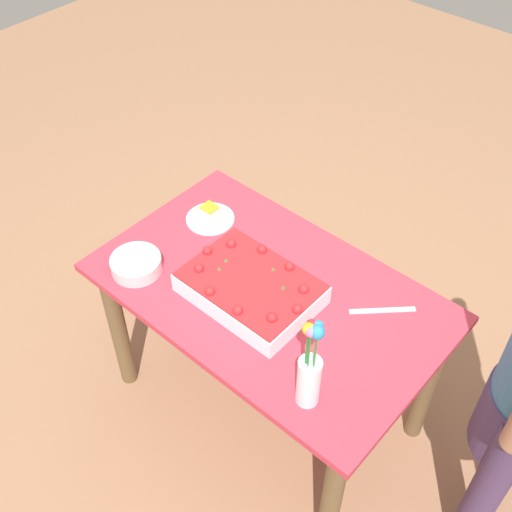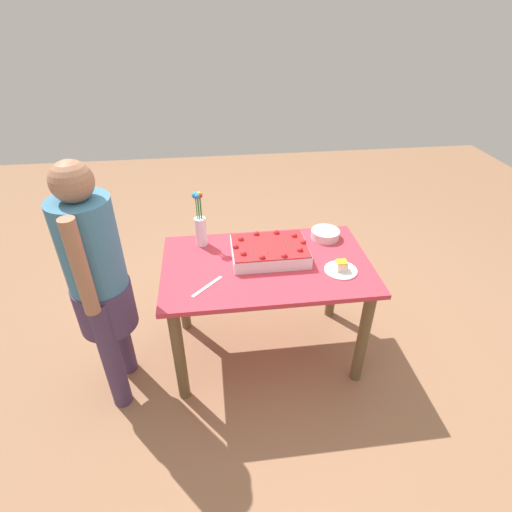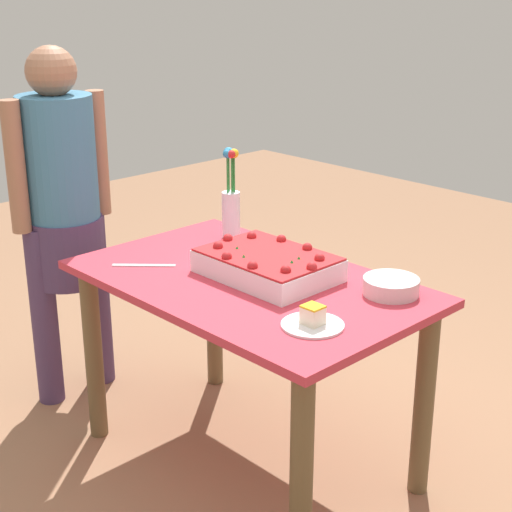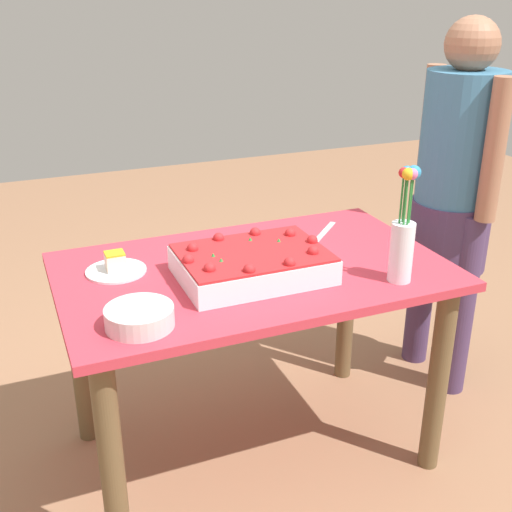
{
  "view_description": "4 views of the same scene",
  "coord_description": "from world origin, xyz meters",
  "views": [
    {
      "loc": [
        0.98,
        -1.18,
        2.45
      ],
      "look_at": [
        -0.08,
        0.02,
        0.84
      ],
      "focal_mm": 45.0,
      "sensor_mm": 36.0,
      "label": 1
    },
    {
      "loc": [
        0.31,
        1.95,
        2.11
      ],
      "look_at": [
        0.06,
        -0.03,
        0.78
      ],
      "focal_mm": 28.0,
      "sensor_mm": 36.0,
      "label": 2
    },
    {
      "loc": [
        -1.86,
        1.75,
        1.74
      ],
      "look_at": [
        0.03,
        -0.06,
        0.8
      ],
      "focal_mm": 55.0,
      "sensor_mm": 36.0,
      "label": 3
    },
    {
      "loc": [
        -0.71,
        -1.77,
        1.6
      ],
      "look_at": [
        0.02,
        0.03,
        0.76
      ],
      "focal_mm": 45.0,
      "sensor_mm": 36.0,
      "label": 4
    }
  ],
  "objects": [
    {
      "name": "sheet_cake",
      "position": [
        -0.03,
        -0.07,
        0.78
      ],
      "size": [
        0.46,
        0.33,
        0.11
      ],
      "color": "white",
      "rests_on": "dining_table"
    },
    {
      "name": "serving_plate_with_slice",
      "position": [
        -0.42,
        0.13,
        0.76
      ],
      "size": [
        0.19,
        0.19,
        0.07
      ],
      "color": "white",
      "rests_on": "dining_table"
    },
    {
      "name": "cake_knife",
      "position": [
        0.36,
        0.19,
        0.74
      ],
      "size": [
        0.18,
        0.18,
        0.0
      ],
      "primitive_type": "cube",
      "rotation": [
        0.0,
        0.0,
        0.78
      ],
      "color": "silver",
      "rests_on": "dining_table"
    },
    {
      "name": "person_standing",
      "position": [
        0.93,
        0.18,
        0.85
      ],
      "size": [
        0.31,
        0.45,
        1.49
      ],
      "rotation": [
        0.0,
        0.0,
        3.14
      ],
      "color": "#493459",
      "rests_on": "ground_plane"
    },
    {
      "name": "dining_table",
      "position": [
        0.0,
        0.0,
        0.6
      ],
      "size": [
        1.25,
        0.77,
        0.74
      ],
      "color": "#C83444",
      "rests_on": "ground_plane"
    },
    {
      "name": "ground_plane",
      "position": [
        0.0,
        0.0,
        0.0
      ],
      "size": [
        8.0,
        8.0,
        0.0
      ],
      "primitive_type": "plane",
      "color": "#986B4D"
    },
    {
      "name": "flower_vase",
      "position": [
        0.38,
        -0.27,
        0.89
      ],
      "size": [
        0.07,
        0.07,
        0.37
      ],
      "color": "white",
      "rests_on": "dining_table"
    },
    {
      "name": "fruit_bowl",
      "position": [
        -0.43,
        -0.25,
        0.77
      ],
      "size": [
        0.19,
        0.19,
        0.06
      ],
      "primitive_type": "cylinder",
      "color": "silver",
      "rests_on": "dining_table"
    }
  ]
}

